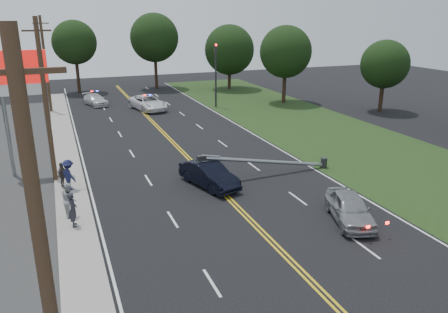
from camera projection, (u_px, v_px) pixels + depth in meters
name	position (u px, v px, depth m)	size (l,w,h in m)	color
ground	(272.00, 242.00, 20.26)	(120.00, 120.00, 0.00)	black
sidewalk	(71.00, 190.00, 26.20)	(1.80, 70.00, 0.12)	gray
grass_verge	(368.00, 151.00, 33.77)	(12.00, 80.00, 0.01)	#1B3113
centerline_yellow	(203.00, 173.00, 29.11)	(0.36, 80.00, 0.00)	gold
pylon_sign	(22.00, 83.00, 27.17)	(3.20, 0.35, 8.00)	gray
traffic_signal	(216.00, 70.00, 48.38)	(0.28, 0.41, 7.05)	#2D2D30
fallen_streetlight	(273.00, 162.00, 28.50)	(9.36, 0.44, 1.91)	#2D2D30
utility_pole_near	(47.00, 287.00, 8.42)	(1.60, 0.28, 10.00)	#382619
utility_pole_mid	(46.00, 102.00, 26.13)	(1.60, 0.28, 10.00)	#382619
utility_pole_far	(46.00, 64.00, 45.61)	(1.60, 0.28, 10.00)	#382619
tree_6	(74.00, 42.00, 56.77)	(5.69, 5.69, 9.43)	black
tree_7	(154.00, 38.00, 60.09)	(6.64, 6.64, 10.31)	black
tree_8	(229.00, 50.00, 60.17)	(6.82, 6.82, 8.81)	black
tree_9	(286.00, 52.00, 50.40)	(6.00, 6.00, 8.94)	black
tree_13	(385.00, 64.00, 45.93)	(5.06, 5.06, 7.60)	black
crashed_sedan	(209.00, 175.00, 26.68)	(1.58, 4.54, 1.49)	black
waiting_sedan	(350.00, 208.00, 22.13)	(1.72, 4.28, 1.46)	gray
emergency_a	(148.00, 103.00, 48.06)	(2.62, 5.69, 1.58)	white
emergency_b	(95.00, 100.00, 50.52)	(1.77, 4.35, 1.26)	silver
bystander_a	(73.00, 209.00, 21.34)	(0.64, 0.42, 1.77)	#28272F
bystander_b	(69.00, 199.00, 22.44)	(0.88, 0.69, 1.81)	#A9A9AE
bystander_c	(69.00, 175.00, 25.80)	(1.19, 0.69, 1.85)	#1A1D42
bystander_d	(62.00, 175.00, 26.30)	(0.90, 0.37, 1.53)	#4F463F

